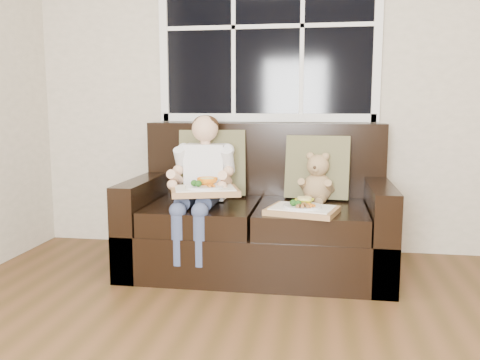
% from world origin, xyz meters
% --- Properties ---
extents(window_back, '(1.62, 0.04, 1.37)m').
position_xyz_m(window_back, '(-0.48, 2.48, 1.65)').
color(window_back, black).
rests_on(window_back, room_walls).
extents(loveseat, '(1.70, 0.92, 0.96)m').
position_xyz_m(loveseat, '(-0.48, 2.02, 0.31)').
color(loveseat, black).
rests_on(loveseat, ground).
extents(pillow_left, '(0.49, 0.29, 0.47)m').
position_xyz_m(pillow_left, '(-0.84, 2.17, 0.68)').
color(pillow_left, '#6C6943').
rests_on(pillow_left, loveseat).
extents(pillow_right, '(0.44, 0.23, 0.44)m').
position_xyz_m(pillow_right, '(-0.10, 2.17, 0.66)').
color(pillow_right, '#6C6943').
rests_on(pillow_right, loveseat).
extents(child, '(0.39, 0.60, 0.88)m').
position_xyz_m(child, '(-0.85, 1.90, 0.65)').
color(child, white).
rests_on(child, loveseat).
extents(teddy_bear, '(0.23, 0.27, 0.34)m').
position_xyz_m(teddy_bear, '(-0.10, 2.06, 0.59)').
color(teddy_bear, '#A17D55').
rests_on(teddy_bear, loveseat).
extents(tray_left, '(0.48, 0.42, 0.09)m').
position_xyz_m(tray_left, '(-0.79, 1.71, 0.58)').
color(tray_left, '#A47D4A').
rests_on(tray_left, child).
extents(tray_right, '(0.46, 0.39, 0.09)m').
position_xyz_m(tray_right, '(-0.18, 1.67, 0.48)').
color(tray_right, '#A47D4A').
rests_on(tray_right, loveseat).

